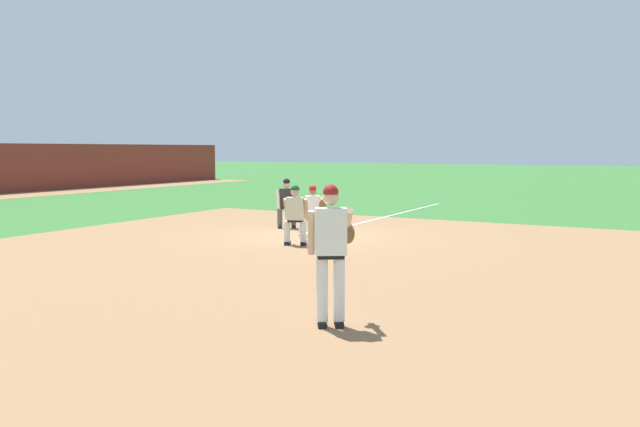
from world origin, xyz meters
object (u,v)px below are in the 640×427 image
object	(u,v)px
baserunner	(295,213)
umpire	(287,201)
pitcher	(332,246)
first_baseman	(313,207)
first_base_bag	(308,235)
baseball	(314,247)

from	to	relation	value
baserunner	umpire	size ratio (longest dim) A/B	1.00
pitcher	umpire	distance (m)	10.19
first_baseman	baserunner	world-z (taller)	baserunner
first_base_bag	pitcher	size ratio (longest dim) A/B	0.20
umpire	first_baseman	bearing A→B (deg)	-119.97
baseball	first_baseman	distance (m)	2.59
first_base_bag	baseball	size ratio (longest dim) A/B	5.14
pitcher	baseball	bearing A→B (deg)	31.15
baserunner	umpire	xyz separation A→B (m)	(2.68, 1.88, 0.00)
first_baseman	umpire	bearing A→B (deg)	60.03
first_base_bag	umpire	distance (m)	2.01
baseball	baserunner	size ratio (longest dim) A/B	0.05
pitcher	baserunner	distance (m)	6.92
first_base_bag	first_baseman	world-z (taller)	first_baseman
first_base_bag	baserunner	world-z (taller)	baserunner
baseball	pitcher	bearing A→B (deg)	-148.85
pitcher	first_baseman	size ratio (longest dim) A/B	1.39
pitcher	umpire	size ratio (longest dim) A/B	1.27
first_base_bag	baseball	distance (m)	2.05
baserunner	pitcher	bearing A→B (deg)	-145.40
baserunner	first_baseman	bearing A→B (deg)	16.43
pitcher	first_base_bag	bearing A→B (deg)	31.65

